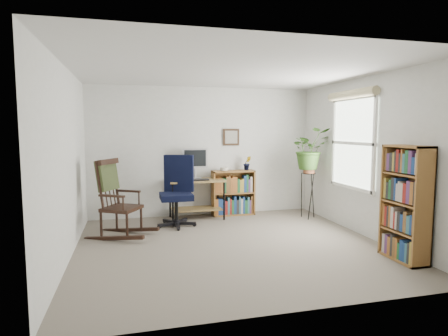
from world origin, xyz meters
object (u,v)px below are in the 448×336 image
object	(u,v)px
office_chair	(176,191)
tall_bookshelf	(405,203)
desk	(197,199)
low_bookshelf	(233,193)
rocking_chair	(122,198)

from	to	relation	value
office_chair	tall_bookshelf	distance (m)	3.44
desk	office_chair	distance (m)	0.67
low_bookshelf	rocking_chair	bearing A→B (deg)	-153.93
low_bookshelf	tall_bookshelf	world-z (taller)	tall_bookshelf
desk	low_bookshelf	world-z (taller)	low_bookshelf
desk	office_chair	world-z (taller)	office_chair
desk	office_chair	bearing A→B (deg)	-133.05
desk	office_chair	size ratio (longest dim) A/B	0.82
low_bookshelf	desk	bearing A→B (deg)	-170.60
desk	low_bookshelf	xyz separation A→B (m)	(0.72, 0.12, 0.07)
office_chair	rocking_chair	size ratio (longest dim) A/B	1.01
office_chair	tall_bookshelf	bearing A→B (deg)	-23.48
rocking_chair	low_bookshelf	xyz separation A→B (m)	(2.02, 0.99, -0.17)
rocking_chair	desk	bearing A→B (deg)	-25.46
rocking_chair	low_bookshelf	world-z (taller)	rocking_chair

